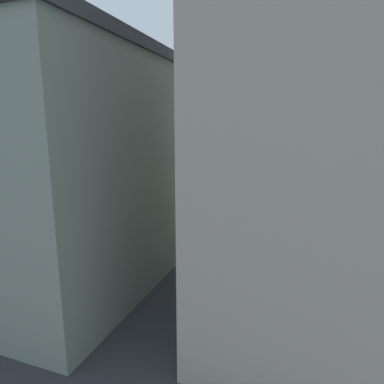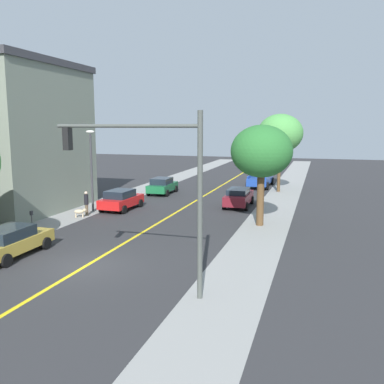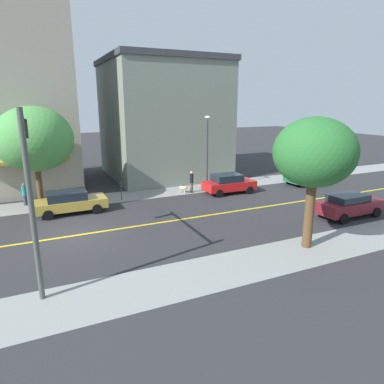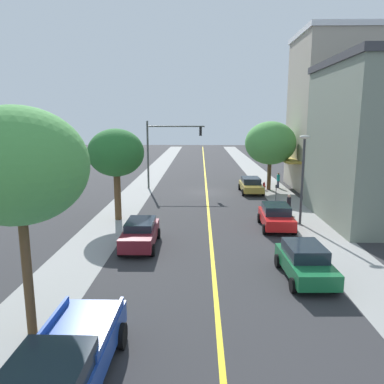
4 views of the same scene
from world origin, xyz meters
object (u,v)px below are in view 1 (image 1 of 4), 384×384
at_px(street_tree_left_near, 308,177).
at_px(gold_sedan_left_curb, 277,229).
at_px(small_dog, 149,227).
at_px(street_tree_right_corner, 190,153).
at_px(street_tree_left_far, 75,143).
at_px(fire_hydrant, 299,245).
at_px(traffic_light_mast, 314,161).
at_px(green_sedan_left_curb, 44,204).
at_px(maroon_sedan_right_curb, 131,191).
at_px(pedestrian_teal_shirt, 322,250).
at_px(pedestrian_black_shirt, 141,219).
at_px(blue_pickup_truck, 46,184).
at_px(parking_meter, 216,228).
at_px(street_lamp, 117,180).
at_px(red_sedan_left_curb, 120,213).

bearing_deg(street_tree_left_near, gold_sedan_left_curb, 39.49).
bearing_deg(small_dog, street_tree_right_corner, -18.05).
distance_m(street_tree_right_corner, gold_sedan_left_curb, 15.56).
relative_size(street_tree_left_far, fire_hydrant, 9.35).
xyz_separation_m(traffic_light_mast, small_dog, (-10.25, 11.03, -4.25)).
xyz_separation_m(fire_hydrant, green_sedan_left_curb, (1.78, 21.82, 0.41)).
relative_size(maroon_sedan_right_curb, pedestrian_teal_shirt, 2.75).
height_order(street_tree_left_far, small_dog, street_tree_left_far).
bearing_deg(pedestrian_black_shirt, blue_pickup_truck, -153.08).
bearing_deg(blue_pickup_truck, fire_hydrant, 161.67).
relative_size(parking_meter, blue_pickup_truck, 0.24).
bearing_deg(street_tree_right_corner, maroon_sedan_right_curb, 113.40).
xyz_separation_m(gold_sedan_left_curb, small_dog, (-1.58, 8.89, -0.36)).
relative_size(street_lamp, maroon_sedan_right_curb, 1.37).
height_order(fire_hydrant, traffic_light_mast, traffic_light_mast).
bearing_deg(small_dog, green_sedan_left_curb, 56.50).
bearing_deg(maroon_sedan_right_curb, red_sedan_left_curb, 114.17).
relative_size(street_tree_right_corner, street_lamp, 1.07).
height_order(fire_hydrant, small_dog, fire_hydrant).
bearing_deg(red_sedan_left_curb, street_tree_left_far, -38.10).
distance_m(street_lamp, maroon_sedan_right_curb, 11.85).
relative_size(fire_hydrant, traffic_light_mast, 0.12).
distance_m(street_tree_left_near, gold_sedan_left_curb, 4.82).
bearing_deg(red_sedan_left_curb, pedestrian_teal_shirt, 169.92).
height_order(red_sedan_left_curb, blue_pickup_truck, blue_pickup_truck).
distance_m(traffic_light_mast, maroon_sedan_right_curb, 18.71).
xyz_separation_m(maroon_sedan_right_curb, small_dog, (-10.00, -7.27, -0.38)).
distance_m(street_tree_right_corner, pedestrian_teal_shirt, 19.66).
height_order(gold_sedan_left_curb, pedestrian_teal_shirt, pedestrian_teal_shirt).
bearing_deg(pedestrian_teal_shirt, maroon_sedan_right_curb, -4.61).
bearing_deg(green_sedan_left_curb, street_tree_left_far, -67.51).
height_order(street_tree_left_near, red_sedan_left_curb, street_tree_left_near).
distance_m(traffic_light_mast, blue_pickup_truck, 30.40).
bearing_deg(red_sedan_left_curb, maroon_sedan_right_curb, -63.22).
bearing_deg(parking_meter, street_tree_right_corner, 26.97).
relative_size(gold_sedan_left_curb, blue_pickup_truck, 0.75).
bearing_deg(street_tree_left_far, maroon_sedan_right_curb, -104.48).
bearing_deg(gold_sedan_left_curb, street_tree_right_corner, -47.46).
relative_size(fire_hydrant, blue_pickup_truck, 0.13).
height_order(street_tree_left_near, fire_hydrant, street_tree_left_near).
xyz_separation_m(fire_hydrant, red_sedan_left_curb, (1.49, 13.74, 0.41)).
bearing_deg(parking_meter, green_sedan_left_curb, 83.26).
bearing_deg(pedestrian_black_shirt, pedestrian_teal_shirt, 47.44).
xyz_separation_m(street_tree_left_far, parking_meter, (-12.41, -21.19, -4.75)).
xyz_separation_m(street_tree_left_far, fire_hydrant, (-12.25, -26.54, -5.30)).
relative_size(traffic_light_mast, small_dog, 8.29).
xyz_separation_m(traffic_light_mast, gold_sedan_left_curb, (-8.67, 2.14, -3.89)).
relative_size(green_sedan_left_curb, small_dog, 5.00).
xyz_separation_m(fire_hydrant, small_dog, (-0.04, 10.39, 0.02)).
bearing_deg(street_tree_right_corner, street_lamp, 175.82).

